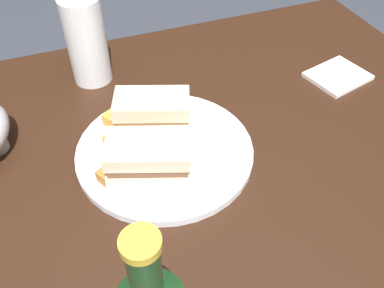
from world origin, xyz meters
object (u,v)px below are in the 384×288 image
at_px(pint_glass, 88,47).
at_px(napkin, 338,76).
at_px(plate, 165,151).
at_px(sandwich_half_right, 149,157).
at_px(sandwich_half_left, 153,113).

relative_size(pint_glass, napkin, 1.50).
relative_size(plate, napkin, 2.57).
bearing_deg(sandwich_half_right, sandwich_half_left, 69.88).
bearing_deg(sandwich_half_right, napkin, 15.54).
relative_size(sandwich_half_left, pint_glass, 0.82).
distance_m(sandwich_half_left, sandwich_half_right, 0.10).
height_order(sandwich_half_left, sandwich_half_right, sandwich_half_left).
xyz_separation_m(plate, napkin, (0.38, 0.08, -0.00)).
xyz_separation_m(sandwich_half_right, pint_glass, (-0.03, 0.29, 0.03)).
relative_size(plate, sandwich_half_left, 2.10).
relative_size(plate, sandwich_half_right, 2.03).
bearing_deg(sandwich_half_left, pint_glass, 108.07).
distance_m(plate, napkin, 0.39).
bearing_deg(plate, sandwich_half_right, -132.59).
distance_m(plate, pint_glass, 0.27).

